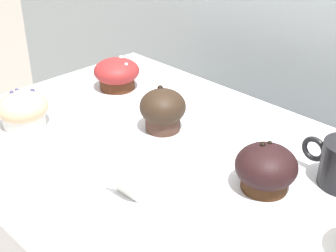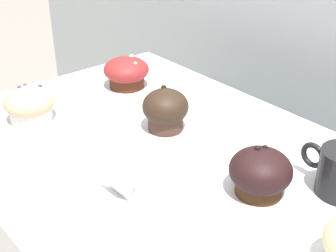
{
  "view_description": "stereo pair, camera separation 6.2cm",
  "coord_description": "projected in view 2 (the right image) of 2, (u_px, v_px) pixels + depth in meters",
  "views": [
    {
      "loc": [
        0.5,
        -0.52,
        1.41
      ],
      "look_at": [
        -0.05,
        0.02,
        0.98
      ],
      "focal_mm": 50.0,
      "sensor_mm": 36.0,
      "label": 1
    },
    {
      "loc": [
        0.54,
        -0.48,
        1.41
      ],
      "look_at": [
        -0.05,
        0.02,
        0.98
      ],
      "focal_mm": 50.0,
      "sensor_mm": 36.0,
      "label": 2
    }
  ],
  "objects": [
    {
      "name": "muffin_front_left",
      "position": [
        126.0,
        72.0,
        1.14
      ],
      "size": [
        0.11,
        0.11,
        0.08
      ],
      "color": "#462313",
      "rests_on": "display_counter"
    },
    {
      "name": "price_card",
      "position": [
        119.0,
        178.0,
        0.76
      ],
      "size": [
        0.05,
        0.04,
        0.06
      ],
      "color": "white",
      "rests_on": "display_counter"
    },
    {
      "name": "muffin_back_left",
      "position": [
        165.0,
        110.0,
        0.95
      ],
      "size": [
        0.09,
        0.09,
        0.09
      ],
      "color": "#442C23",
      "rests_on": "display_counter"
    },
    {
      "name": "muffin_front_center",
      "position": [
        30.0,
        105.0,
        0.99
      ],
      "size": [
        0.11,
        0.11,
        0.07
      ],
      "color": "silver",
      "rests_on": "display_counter"
    },
    {
      "name": "muffin_back_right",
      "position": [
        260.0,
        173.0,
        0.76
      ],
      "size": [
        0.1,
        0.1,
        0.08
      ],
      "color": "#382010",
      "rests_on": "display_counter"
    }
  ]
}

